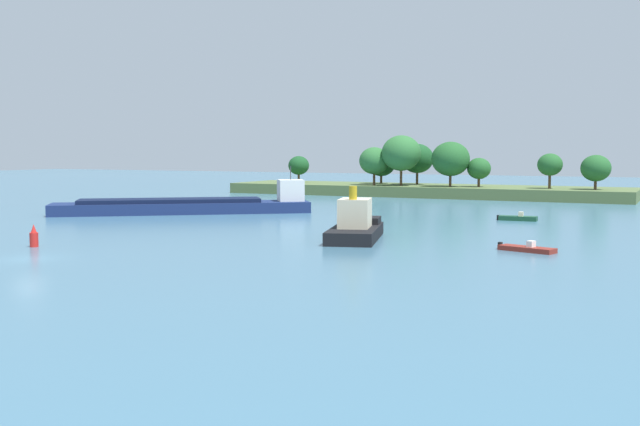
{
  "coord_description": "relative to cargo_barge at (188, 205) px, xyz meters",
  "views": [
    {
      "loc": [
        44.19,
        -40.52,
        8.11
      ],
      "look_at": [
        7.72,
        33.62,
        1.2
      ],
      "focal_mm": 42.5,
      "sensor_mm": 36.0,
      "label": 1
    }
  ],
  "objects": [
    {
      "name": "tugboat",
      "position": [
        30.64,
        -16.52,
        0.22
      ],
      "size": [
        7.04,
        11.66,
        4.94
      ],
      "color": "black",
      "rests_on": "ground"
    },
    {
      "name": "channel_buoy_red",
      "position": [
        8.63,
        -33.38,
        -0.21
      ],
      "size": [
        0.7,
        0.7,
        1.9
      ],
      "color": "red",
      "rests_on": "ground"
    },
    {
      "name": "treeline_island",
      "position": [
        15.39,
        48.7,
        1.95
      ],
      "size": [
        71.0,
        15.87,
        10.63
      ],
      "color": "#566B3D",
      "rests_on": "ground"
    },
    {
      "name": "ground_plane",
      "position": [
        13.7,
        -38.71,
        -1.02
      ],
      "size": [
        400.0,
        400.0,
        0.0
      ],
      "primitive_type": "plane",
      "color": "teal"
    },
    {
      "name": "small_motorboat",
      "position": [
        46.24,
        -18.09,
        -0.79
      ],
      "size": [
        4.86,
        2.68,
        0.89
      ],
      "color": "maroon",
      "rests_on": "ground"
    },
    {
      "name": "cargo_barge",
      "position": [
        0.0,
        0.0,
        0.0
      ],
      "size": [
        29.39,
        24.29,
        6.0
      ],
      "color": "navy",
      "rests_on": "ground"
    },
    {
      "name": "fishing_skiff",
      "position": [
        40.1,
        8.5,
        -0.74
      ],
      "size": [
        4.56,
        1.66,
        1.01
      ],
      "color": "#19472D",
      "rests_on": "ground"
    }
  ]
}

